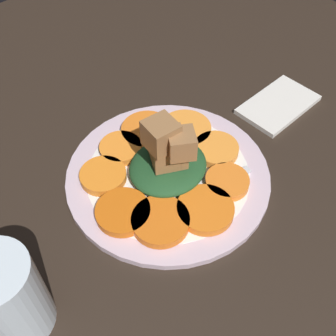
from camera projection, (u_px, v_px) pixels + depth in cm
name	position (u px, v px, depth cm)	size (l,w,h in cm)	color
table_slab	(168.00, 182.00, 60.20)	(120.00, 120.00, 2.00)	black
plate	(168.00, 175.00, 59.04)	(28.46, 28.46, 1.05)	silver
carrot_slice_0	(103.00, 176.00, 57.49)	(6.39, 6.39, 1.18)	orange
carrot_slice_1	(123.00, 212.00, 53.64)	(7.10, 7.10, 1.18)	#D35E12
carrot_slice_2	(160.00, 221.00, 52.75)	(7.43, 7.43, 1.18)	orange
carrot_slice_3	(205.00, 209.00, 53.89)	(7.42, 7.42, 1.18)	orange
carrot_slice_4	(227.00, 182.00, 56.80)	(5.98, 5.98, 1.18)	orange
carrot_slice_5	(216.00, 149.00, 60.65)	(6.51, 6.51, 1.18)	orange
carrot_slice_6	(185.00, 130.00, 63.22)	(7.75, 7.75, 1.18)	orange
carrot_slice_7	(147.00, 131.00, 63.07)	(7.74, 7.74, 1.18)	orange
carrot_slice_8	(121.00, 148.00, 60.78)	(6.12, 6.12, 1.18)	orange
center_pile	(168.00, 156.00, 55.92)	(11.15, 10.03, 10.21)	#1E4723
fork	(190.00, 199.00, 55.44)	(18.76, 5.63, 0.40)	silver
water_glass	(8.00, 297.00, 42.08)	(7.37, 7.37, 11.58)	silver
napkin	(278.00, 105.00, 68.79)	(13.08, 7.85, 0.80)	silver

